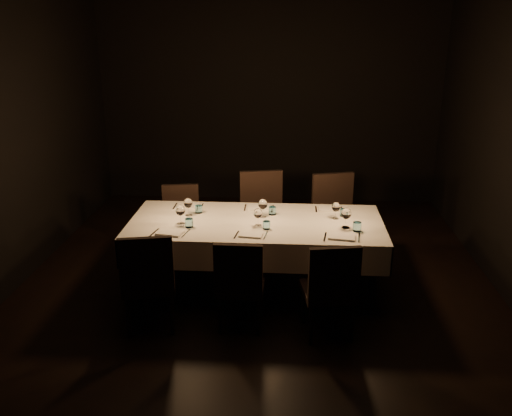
# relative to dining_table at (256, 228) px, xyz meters

# --- Properties ---
(room) EXTENTS (5.01, 6.01, 3.01)m
(room) POSITION_rel_dining_table_xyz_m (0.00, 0.00, 0.81)
(room) COLOR black
(room) RESTS_ON ground
(dining_table) EXTENTS (2.52, 1.12, 0.76)m
(dining_table) POSITION_rel_dining_table_xyz_m (0.00, 0.00, 0.00)
(dining_table) COLOR black
(dining_table) RESTS_ON ground
(chair_near_left) EXTENTS (0.54, 0.54, 0.95)m
(chair_near_left) POSITION_rel_dining_table_xyz_m (-0.89, -0.83, -0.16)
(chair_near_left) COLOR black
(chair_near_left) RESTS_ON ground
(place_setting_near_left) EXTENTS (0.37, 0.41, 0.20)m
(place_setting_near_left) POSITION_rel_dining_table_xyz_m (-0.73, -0.22, 0.15)
(place_setting_near_left) COLOR silver
(place_setting_near_left) RESTS_ON dining_table
(chair_near_center) EXTENTS (0.43, 0.43, 0.88)m
(chair_near_center) POSITION_rel_dining_table_xyz_m (-0.09, -0.77, -0.20)
(chair_near_center) COLOR black
(chair_near_center) RESTS_ON ground
(place_setting_near_center) EXTENTS (0.33, 0.40, 0.18)m
(place_setting_near_center) POSITION_rel_dining_table_xyz_m (0.03, -0.22, 0.14)
(place_setting_near_center) COLOR silver
(place_setting_near_center) RESTS_ON dining_table
(chair_near_right) EXTENTS (0.50, 0.50, 0.91)m
(chair_near_right) POSITION_rel_dining_table_xyz_m (0.70, -0.85, -0.18)
(chair_near_right) COLOR black
(chair_near_right) RESTS_ON ground
(place_setting_near_right) EXTENTS (0.37, 0.42, 0.20)m
(place_setting_near_right) POSITION_rel_dining_table_xyz_m (0.88, -0.22, 0.15)
(place_setting_near_right) COLOR silver
(place_setting_near_right) RESTS_ON dining_table
(chair_far_left) EXTENTS (0.47, 0.47, 0.87)m
(chair_far_left) POSITION_rel_dining_table_xyz_m (-0.91, 0.74, -0.20)
(chair_far_left) COLOR black
(chair_far_left) RESTS_ON ground
(place_setting_far_left) EXTENTS (0.33, 0.41, 0.19)m
(place_setting_far_left) POSITION_rel_dining_table_xyz_m (-0.70, 0.22, 0.15)
(place_setting_far_left) COLOR silver
(place_setting_far_left) RESTS_ON dining_table
(chair_far_center) EXTENTS (0.58, 0.58, 1.02)m
(chair_far_center) POSITION_rel_dining_table_xyz_m (0.02, 0.80, -0.13)
(chair_far_center) COLOR black
(chair_far_center) RESTS_ON ground
(place_setting_far_center) EXTENTS (0.34, 0.41, 0.19)m
(place_setting_far_center) POSITION_rel_dining_table_xyz_m (0.07, 0.22, 0.15)
(place_setting_far_center) COLOR silver
(place_setting_far_center) RESTS_ON dining_table
(chair_far_right) EXTENTS (0.59, 0.59, 1.01)m
(chair_far_right) POSITION_rel_dining_table_xyz_m (0.85, 0.82, -0.14)
(chair_far_right) COLOR black
(chair_far_right) RESTS_ON ground
(place_setting_far_right) EXTENTS (0.31, 0.40, 0.17)m
(place_setting_far_right) POSITION_rel_dining_table_xyz_m (0.80, 0.22, 0.14)
(place_setting_far_right) COLOR silver
(place_setting_far_right) RESTS_ON dining_table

